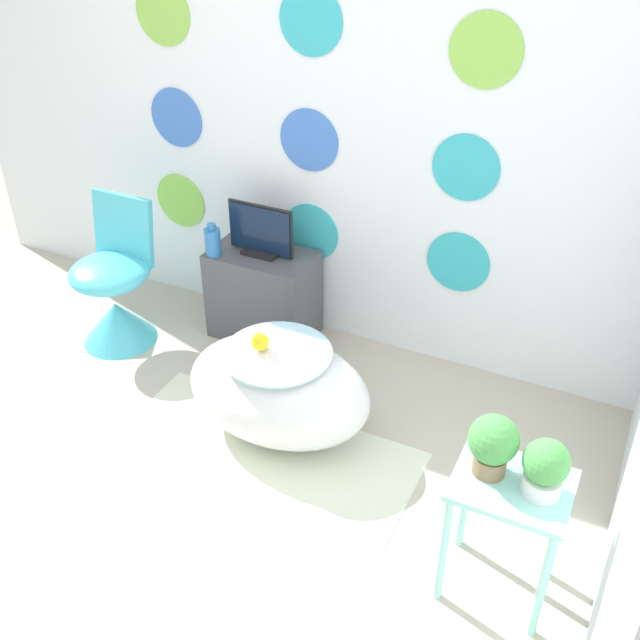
% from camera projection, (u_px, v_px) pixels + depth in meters
% --- Properties ---
extents(ground_plane, '(12.00, 12.00, 0.00)m').
position_uv_depth(ground_plane, '(123.00, 540.00, 3.02)').
color(ground_plane, '#BCB29E').
extents(wall_back_dotted, '(4.51, 0.05, 2.60)m').
position_uv_depth(wall_back_dotted, '(314.00, 100.00, 3.61)').
color(wall_back_dotted, white).
rests_on(wall_back_dotted, ground_plane).
extents(rug, '(1.40, 0.66, 0.01)m').
position_uv_depth(rug, '(264.00, 452.00, 3.43)').
color(rug, silver).
rests_on(rug, ground_plane).
extents(bathtub, '(0.89, 0.61, 0.46)m').
position_uv_depth(bathtub, '(279.00, 389.00, 3.45)').
color(bathtub, white).
rests_on(bathtub, ground_plane).
extents(rubber_duck, '(0.08, 0.09, 0.09)m').
position_uv_depth(rubber_duck, '(260.00, 341.00, 3.30)').
color(rubber_duck, yellow).
rests_on(rubber_duck, bathtub).
extents(chair, '(0.43, 0.43, 0.80)m').
position_uv_depth(chair, '(115.00, 297.00, 4.05)').
color(chair, '#4CC6DB').
rests_on(chair, ground_plane).
extents(tv_cabinet, '(0.56, 0.34, 0.51)m').
position_uv_depth(tv_cabinet, '(263.00, 294.00, 4.10)').
color(tv_cabinet, '#4C4C51').
rests_on(tv_cabinet, ground_plane).
extents(tv, '(0.37, 0.12, 0.28)m').
position_uv_depth(tv, '(261.00, 233.00, 3.89)').
color(tv, black).
rests_on(tv, tv_cabinet).
extents(vase, '(0.08, 0.08, 0.18)m').
position_uv_depth(vase, '(213.00, 241.00, 3.91)').
color(vase, '#2D72B7').
rests_on(vase, tv_cabinet).
extents(side_table, '(0.40, 0.33, 0.55)m').
position_uv_depth(side_table, '(508.00, 508.00, 2.60)').
color(side_table, '#99E0D8').
rests_on(side_table, ground_plane).
extents(potted_plant_left, '(0.17, 0.17, 0.24)m').
position_uv_depth(potted_plant_left, '(493.00, 443.00, 2.51)').
color(potted_plant_left, '#8C6B4C').
rests_on(potted_plant_left, side_table).
extents(potted_plant_right, '(0.16, 0.16, 0.22)m').
position_uv_depth(potted_plant_right, '(545.00, 467.00, 2.44)').
color(potted_plant_right, white).
rests_on(potted_plant_right, side_table).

